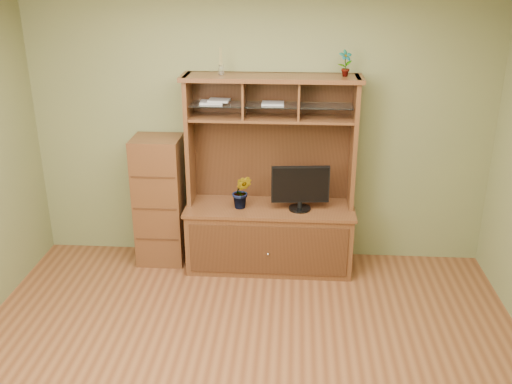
{
  "coord_description": "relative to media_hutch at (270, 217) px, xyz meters",
  "views": [
    {
      "loc": [
        0.33,
        -3.39,
        2.83
      ],
      "look_at": [
        0.02,
        1.2,
        1.0
      ],
      "focal_mm": 40.0,
      "sensor_mm": 36.0,
      "label": 1
    }
  ],
  "objects": [
    {
      "name": "media_hutch",
      "position": [
        0.0,
        0.0,
        0.0
      ],
      "size": [
        1.66,
        0.61,
        1.9
      ],
      "color": "#4F2A16",
      "rests_on": "room"
    },
    {
      "name": "side_cabinet",
      "position": [
        -1.1,
        0.04,
        0.13
      ],
      "size": [
        0.46,
        0.42,
        1.3
      ],
      "color": "#4F2A16",
      "rests_on": "room"
    },
    {
      "name": "top_plant",
      "position": [
        0.66,
        0.08,
        1.5
      ],
      "size": [
        0.14,
        0.12,
        0.23
      ],
      "primitive_type": "imported",
      "rotation": [
        0.0,
        0.0,
        0.35
      ],
      "color": "#296A25",
      "rests_on": "media_hutch"
    },
    {
      "name": "orchid_plant",
      "position": [
        -0.27,
        -0.08,
        0.3
      ],
      "size": [
        0.2,
        0.17,
        0.34
      ],
      "primitive_type": "imported",
      "rotation": [
        0.0,
        0.0,
        -0.11
      ],
      "color": "#28511B",
      "rests_on": "media_hutch"
    },
    {
      "name": "magazines",
      "position": [
        -0.35,
        0.08,
        1.13
      ],
      "size": [
        0.78,
        0.17,
        0.04
      ],
      "color": "#A6A6AA",
      "rests_on": "media_hutch"
    },
    {
      "name": "monitor",
      "position": [
        0.29,
        -0.08,
        0.36
      ],
      "size": [
        0.55,
        0.21,
        0.43
      ],
      "rotation": [
        0.0,
        0.0,
        0.09
      ],
      "color": "black",
      "rests_on": "media_hutch"
    },
    {
      "name": "reed_diffuser",
      "position": [
        -0.46,
        0.08,
        1.47
      ],
      "size": [
        0.05,
        0.05,
        0.25
      ],
      "color": "silver",
      "rests_on": "media_hutch"
    },
    {
      "name": "room",
      "position": [
        -0.12,
        -1.73,
        0.83
      ],
      "size": [
        4.54,
        4.04,
        2.74
      ],
      "color": "brown",
      "rests_on": "ground"
    }
  ]
}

